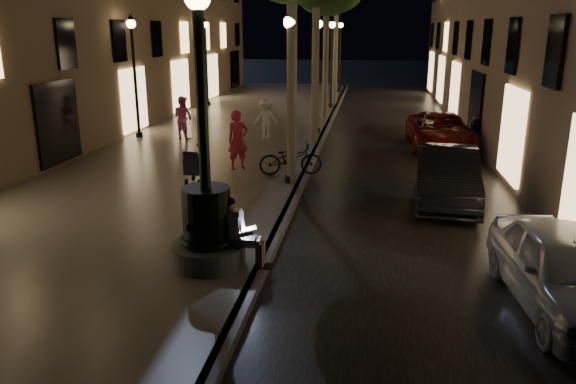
% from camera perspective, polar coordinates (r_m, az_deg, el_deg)
% --- Properties ---
extents(ground, '(120.00, 120.00, 0.00)m').
position_cam_1_polar(ground, '(23.08, 3.43, 5.07)').
color(ground, black).
rests_on(ground, ground).
extents(cobble_lane, '(6.00, 45.00, 0.02)m').
position_cam_1_polar(cobble_lane, '(23.02, 10.91, 4.80)').
color(cobble_lane, black).
rests_on(cobble_lane, ground).
extents(promenade, '(8.00, 45.00, 0.20)m').
position_cam_1_polar(promenade, '(23.73, -6.28, 5.57)').
color(promenade, slate).
rests_on(promenade, ground).
extents(curb_strip, '(0.25, 45.00, 0.20)m').
position_cam_1_polar(curb_strip, '(23.06, 3.43, 5.32)').
color(curb_strip, '#59595B').
rests_on(curb_strip, ground).
extents(fountain_lamppost, '(1.40, 1.40, 5.21)m').
position_cam_1_polar(fountain_lamppost, '(10.52, -8.27, -2.12)').
color(fountain_lamppost, '#59595B').
rests_on(fountain_lamppost, promenade).
extents(seated_man_laptop, '(0.96, 0.33, 1.33)m').
position_cam_1_polar(seated_man_laptop, '(10.47, -4.98, -3.87)').
color(seated_man_laptop, gray).
rests_on(seated_man_laptop, promenade).
extents(lamp_curb_a, '(0.36, 0.36, 4.81)m').
position_cam_1_polar(lamp_curb_a, '(15.76, 0.21, 11.72)').
color(lamp_curb_a, black).
rests_on(lamp_curb_a, promenade).
extents(lamp_curb_b, '(0.36, 0.36, 4.81)m').
position_cam_1_polar(lamp_curb_b, '(23.69, 3.04, 13.27)').
color(lamp_curb_b, black).
rests_on(lamp_curb_b, promenade).
extents(lamp_curb_c, '(0.36, 0.36, 4.81)m').
position_cam_1_polar(lamp_curb_c, '(31.65, 4.47, 14.03)').
color(lamp_curb_c, black).
rests_on(lamp_curb_c, promenade).
extents(lamp_curb_d, '(0.36, 0.36, 4.81)m').
position_cam_1_polar(lamp_curb_d, '(39.63, 5.32, 14.48)').
color(lamp_curb_d, black).
rests_on(lamp_curb_d, promenade).
extents(lamp_left_b, '(0.36, 0.36, 4.81)m').
position_cam_1_polar(lamp_left_b, '(23.52, -15.40, 12.70)').
color(lamp_left_b, black).
rests_on(lamp_left_b, promenade).
extents(lamp_left_c, '(0.36, 0.36, 4.81)m').
position_cam_1_polar(lamp_left_c, '(32.93, -8.34, 14.00)').
color(lamp_left_c, black).
rests_on(lamp_left_c, promenade).
extents(stroller, '(0.48, 1.09, 1.11)m').
position_cam_1_polar(stroller, '(16.22, -9.41, 2.75)').
color(stroller, black).
rests_on(stroller, promenade).
extents(car_front, '(1.98, 4.20, 1.39)m').
position_cam_1_polar(car_front, '(10.35, 26.28, -7.10)').
color(car_front, '#B7BABF').
rests_on(car_front, ground).
extents(car_second, '(1.88, 4.55, 1.46)m').
position_cam_1_polar(car_second, '(15.44, 15.81, 1.56)').
color(car_second, black).
rests_on(car_second, ground).
extents(car_third, '(2.44, 4.98, 1.36)m').
position_cam_1_polar(car_third, '(22.48, 15.22, 5.99)').
color(car_third, maroon).
rests_on(car_third, ground).
extents(pedestrian_red, '(0.81, 0.75, 1.86)m').
position_cam_1_polar(pedestrian_red, '(17.70, -5.10, 5.29)').
color(pedestrian_red, '#C5273F').
rests_on(pedestrian_red, promenade).
extents(pedestrian_pink, '(1.03, 0.94, 1.71)m').
position_cam_1_polar(pedestrian_pink, '(22.93, -10.63, 7.43)').
color(pedestrian_pink, pink).
rests_on(pedestrian_pink, promenade).
extents(pedestrian_white, '(1.14, 0.84, 1.58)m').
position_cam_1_polar(pedestrian_white, '(22.75, -2.29, 7.46)').
color(pedestrian_white, white).
rests_on(pedestrian_white, promenade).
extents(bicycle, '(2.01, 1.10, 1.00)m').
position_cam_1_polar(bicycle, '(16.99, 0.27, 3.41)').
color(bicycle, black).
rests_on(bicycle, promenade).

